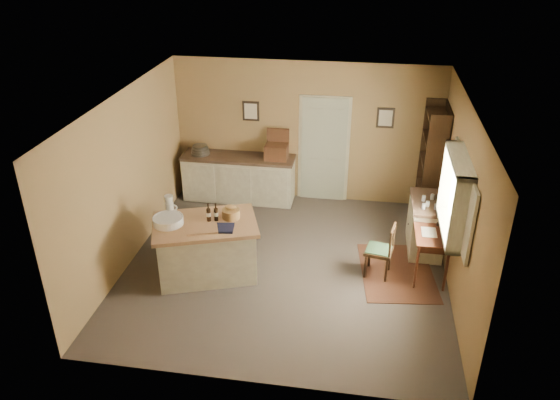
# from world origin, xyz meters

# --- Properties ---
(ground) EXTENTS (5.00, 5.00, 0.00)m
(ground) POSITION_xyz_m (0.00, 0.00, 0.00)
(ground) COLOR brown
(ground) RESTS_ON ground
(wall_back) EXTENTS (5.00, 0.10, 2.70)m
(wall_back) POSITION_xyz_m (0.00, 2.50, 1.35)
(wall_back) COLOR olive
(wall_back) RESTS_ON ground
(wall_front) EXTENTS (5.00, 0.10, 2.70)m
(wall_front) POSITION_xyz_m (0.00, -2.50, 1.35)
(wall_front) COLOR olive
(wall_front) RESTS_ON ground
(wall_left) EXTENTS (0.10, 5.00, 2.70)m
(wall_left) POSITION_xyz_m (-2.50, 0.00, 1.35)
(wall_left) COLOR olive
(wall_left) RESTS_ON ground
(wall_right) EXTENTS (0.10, 5.00, 2.70)m
(wall_right) POSITION_xyz_m (2.50, 0.00, 1.35)
(wall_right) COLOR olive
(wall_right) RESTS_ON ground
(ceiling) EXTENTS (5.00, 5.00, 0.00)m
(ceiling) POSITION_xyz_m (0.00, 0.00, 2.70)
(ceiling) COLOR silver
(ceiling) RESTS_ON wall_back
(door) EXTENTS (0.97, 0.06, 2.11)m
(door) POSITION_xyz_m (0.35, 2.47, 1.05)
(door) COLOR #A0A58A
(door) RESTS_ON ground
(framed_prints) EXTENTS (2.82, 0.02, 0.38)m
(framed_prints) POSITION_xyz_m (0.20, 2.48, 1.72)
(framed_prints) COLOR black
(framed_prints) RESTS_ON ground
(window) EXTENTS (0.25, 1.99, 1.12)m
(window) POSITION_xyz_m (2.42, -0.20, 1.55)
(window) COLOR beige
(window) RESTS_ON ground
(work_island) EXTENTS (1.78, 1.45, 1.20)m
(work_island) POSITION_xyz_m (-1.18, -0.39, 0.48)
(work_island) COLOR beige
(work_island) RESTS_ON ground
(sideboard) EXTENTS (2.17, 0.62, 1.18)m
(sideboard) POSITION_xyz_m (-1.25, 2.20, 0.48)
(sideboard) COLOR beige
(sideboard) RESTS_ON ground
(rug) EXTENTS (1.29, 1.72, 0.01)m
(rug) POSITION_xyz_m (1.75, 0.10, 0.00)
(rug) COLOR #4A2616
(rug) RESTS_ON ground
(writing_desk) EXTENTS (0.51, 0.83, 0.82)m
(writing_desk) POSITION_xyz_m (2.20, 0.10, 0.66)
(writing_desk) COLOR #37180D
(writing_desk) RESTS_ON ground
(desk_chair) EXTENTS (0.47, 0.47, 0.86)m
(desk_chair) POSITION_xyz_m (1.43, 0.00, 0.43)
(desk_chair) COLOR black
(desk_chair) RESTS_ON ground
(right_cabinet) EXTENTS (0.55, 0.99, 0.99)m
(right_cabinet) POSITION_xyz_m (2.20, 0.87, 0.46)
(right_cabinet) COLOR beige
(right_cabinet) RESTS_ON ground
(shelving_unit) EXTENTS (0.36, 0.96, 2.13)m
(shelving_unit) POSITION_xyz_m (2.36, 2.00, 1.06)
(shelving_unit) COLOR black
(shelving_unit) RESTS_ON ground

